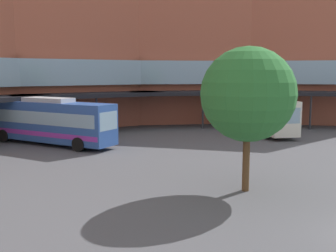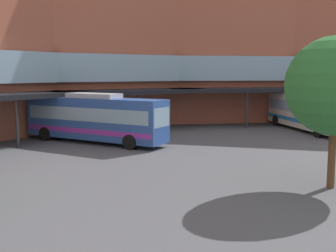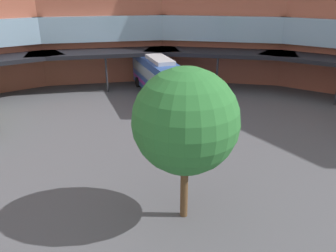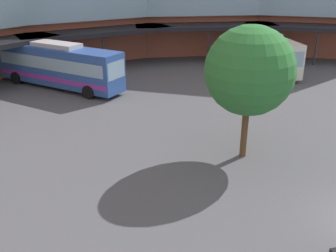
# 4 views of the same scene
# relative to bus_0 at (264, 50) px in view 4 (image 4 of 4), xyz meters

# --- Properties ---
(bus_0) EXTENTS (10.08, 10.64, 3.84)m
(bus_0) POSITION_rel_bus_0_xyz_m (0.00, 0.00, 0.00)
(bus_0) COLOR silver
(bus_0) RESTS_ON ground
(bus_2) EXTENTS (3.91, 12.65, 3.93)m
(bus_2) POSITION_rel_bus_0_xyz_m (-16.92, 11.40, 0.05)
(bus_2) COLOR #2D519E
(bus_2) RESTS_ON ground
(plaza_tree) EXTENTS (4.72, 4.72, 7.29)m
(plaza_tree) POSITION_rel_bus_0_xyz_m (-19.29, -7.46, 2.97)
(plaza_tree) COLOR brown
(plaza_tree) RESTS_ON ground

